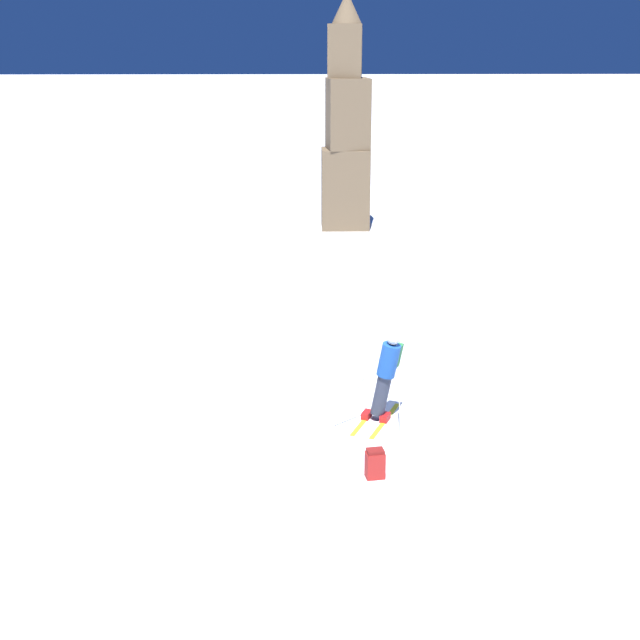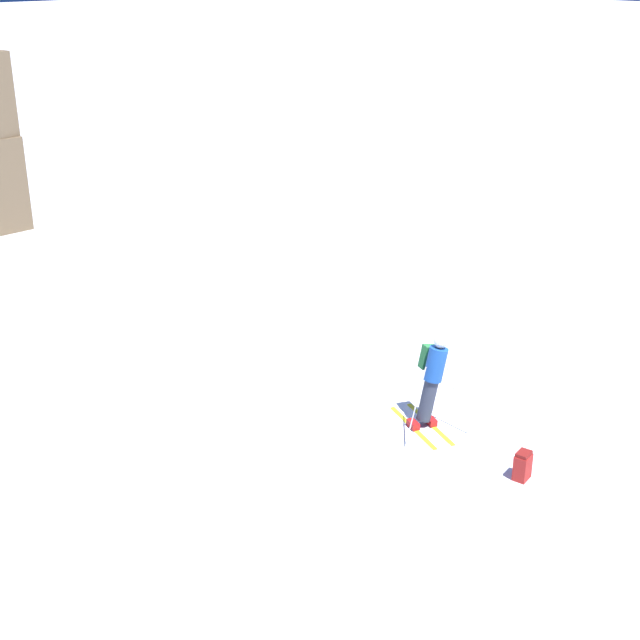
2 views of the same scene
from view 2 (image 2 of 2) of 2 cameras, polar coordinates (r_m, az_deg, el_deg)
The scene contains 3 objects.
ground_plane at distance 16.76m, azimuth 7.42°, elevation -6.27°, with size 300.00×300.00×0.00m, color white.
skier at distance 16.12m, azimuth 7.20°, elevation -3.49°, with size 1.33×1.73×1.81m.
spare_backpack at distance 15.09m, azimuth 12.84°, elevation -9.08°, with size 0.33×0.27×0.50m.
Camera 2 is at (-11.75, -8.88, 7.98)m, focal length 50.00 mm.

